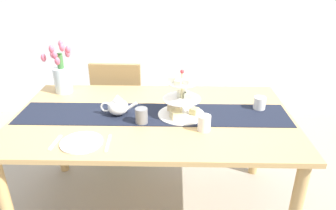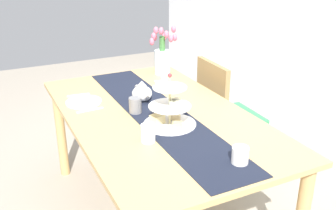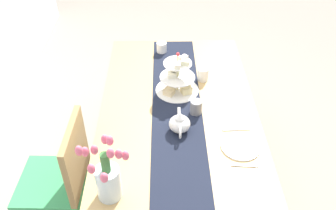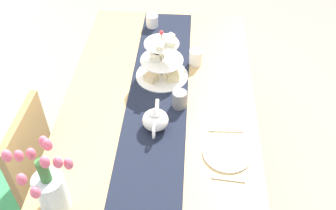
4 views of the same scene
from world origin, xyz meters
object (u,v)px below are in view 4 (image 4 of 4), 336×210
Objects in this scene: chair_left at (17,172)px; cream_jug at (152,21)px; dining_table at (160,110)px; teapot at (155,119)px; tulip_vase at (49,186)px; tiered_cake_stand at (162,63)px; fork_left at (229,179)px; mug_white_text at (196,58)px; mug_grey at (180,99)px; dinner_plate_left at (227,153)px; knife_left at (226,131)px.

chair_left reaches higher than cream_jug.
cream_jug is at bearing 8.65° from dining_table.
tulip_vase is (-0.47, 0.37, 0.08)m from teapot.
teapot is 0.63× the size of tulip_vase.
tiered_cake_stand reaches higher than teapot.
fork_left is at bearing -153.29° from tiered_cake_stand.
dining_table is at bearing 34.34° from fork_left.
mug_white_text is at bearing -29.20° from tulip_vase.
mug_white_text is (-0.39, -0.30, 0.01)m from cream_jug.
mug_white_text is at bearing -11.85° from mug_grey.
mug_grey is at bearing -71.38° from chair_left.
fork_left is (-0.14, 0.00, -0.00)m from dinner_plate_left.
teapot is at bearing 67.63° from dinner_plate_left.
teapot reaches higher than mug_grey.
tulip_vase is 0.80m from dinner_plate_left.
chair_left is 0.98m from tiered_cake_stand.
chair_left reaches higher than teapot.
knife_left is at bearing -83.37° from chair_left.
cream_jug is at bearing 20.60° from fork_left.
mug_white_text is at bearing 16.71° from knife_left.
teapot reaches higher than mug_white_text.
cream_jug is at bearing 6.59° from teapot.
teapot reaches higher than fork_left.
chair_left is at bearing 46.69° from tulip_vase.
tiered_cake_stand is 3.20× the size of mug_white_text.
chair_left is at bearing 81.46° from fork_left.
teapot is at bearing 179.65° from tiered_cake_stand.
tiered_cake_stand is at bearing 40.96° from knife_left.
knife_left is (0.14, 0.00, -0.00)m from dinner_plate_left.
mug_grey is at bearing 168.15° from mug_white_text.
dining_table is at bearing -64.78° from chair_left.
tulip_vase is 2.51× the size of fork_left.
knife_left is (0.47, -0.72, -0.14)m from tulip_vase.
teapot is at bearing 145.37° from mug_grey.
fork_left is at bearing -145.66° from dining_table.
knife_left is (-0.22, -0.35, 0.10)m from dining_table.
knife_left is at bearing 0.00° from fork_left.
tulip_vase reaches higher than chair_left.
fork_left is (-0.51, -0.35, 0.10)m from dining_table.
dining_table is 0.19m from mug_grey.
knife_left is 1.79× the size of mug_grey.
dinner_plate_left is (-1.07, -0.46, -0.04)m from cream_jug.
chair_left is at bearing 89.03° from dinner_plate_left.
tiered_cake_stand is at bearing 24.43° from mug_grey.
tiered_cake_stand is at bearing 32.50° from dinner_plate_left.
mug_grey is at bearing -34.63° from teapot.
chair_left is 9.58× the size of mug_white_text.
tulip_vase reaches higher than mug_grey.
cream_jug is at bearing 23.12° from dinner_plate_left.
mug_white_text is at bearing 13.28° from dinner_plate_left.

